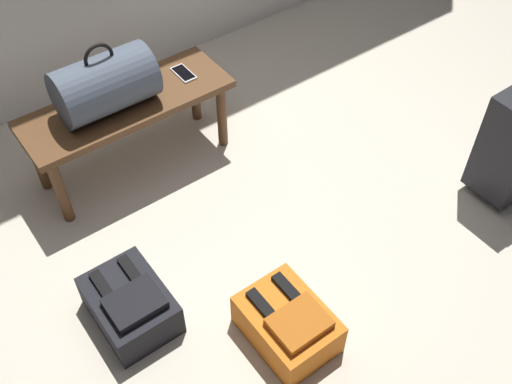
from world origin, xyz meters
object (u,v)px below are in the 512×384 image
Objects in this scene: cell_phone at (184,73)px; backpack_orange at (288,324)px; bench at (128,111)px; duffel_bag_slate at (105,84)px; backpack_dark at (130,305)px.

backpack_orange is at bearing -104.51° from cell_phone.
cell_phone reaches higher than backpack_orange.
duffel_bag_slate is (-0.08, 0.00, 0.20)m from bench.
cell_phone is 1.32m from backpack_orange.
bench is 2.63× the size of backpack_orange.
duffel_bag_slate is 3.06× the size of cell_phone.
cell_phone reaches higher than backpack_dark.
cell_phone is at bearing 45.71° from backpack_dark.
bench is at bearing 59.94° from backpack_dark.
backpack_dark is (-0.37, -0.78, -0.45)m from duffel_bag_slate.
duffel_bag_slate reaches higher than backpack_dark.
bench is at bearing 0.00° from duffel_bag_slate.
backpack_orange and backpack_dark have the same top height.
duffel_bag_slate is at bearing 93.85° from backpack_orange.
cell_phone is 1.16m from backpack_dark.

